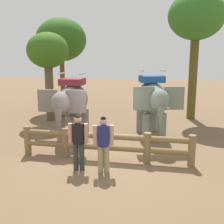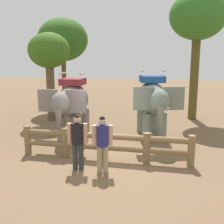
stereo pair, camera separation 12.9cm
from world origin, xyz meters
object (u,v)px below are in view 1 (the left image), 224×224
at_px(tree_far_left, 48,53).
at_px(tree_far_right, 196,18).
at_px(tree_back_center, 61,40).
at_px(log_fence, 105,143).
at_px(elephant_near_left, 71,103).
at_px(tourist_man_in_blue, 103,140).
at_px(tourist_woman_in_black, 78,138).
at_px(elephant_center, 152,100).

height_order(tree_far_left, tree_far_right, tree_far_right).
bearing_deg(tree_far_left, tree_back_center, 96.64).
relative_size(log_fence, elephant_near_left, 1.84).
bearing_deg(tourist_man_in_blue, elephant_near_left, 122.49).
bearing_deg(tree_far_left, tourist_man_in_blue, -55.92).
bearing_deg(tourist_woman_in_black, tree_back_center, 112.13).
relative_size(tourist_woman_in_black, tree_far_left, 0.38).
xyz_separation_m(elephant_center, tree_far_left, (-5.49, 2.25, 1.95)).
distance_m(elephant_near_left, tree_back_center, 7.21).
bearing_deg(tree_far_right, tourist_woman_in_black, -117.45).
relative_size(log_fence, tree_far_left, 1.28).
distance_m(tourist_woman_in_black, tree_far_right, 9.92).
relative_size(tree_back_center, tree_far_right, 0.85).
height_order(log_fence, tourist_woman_in_black, tourist_woman_in_black).
xyz_separation_m(log_fence, tree_back_center, (-4.40, 8.27, 3.75)).
bearing_deg(elephant_center, tree_back_center, 137.66).
distance_m(tourist_woman_in_black, tree_back_center, 10.51).
distance_m(log_fence, tourist_man_in_blue, 1.10).
xyz_separation_m(tree_far_left, tree_far_right, (7.51, 1.78, 1.76)).
height_order(log_fence, tree_far_right, tree_far_right).
height_order(log_fence, tourist_man_in_blue, tourist_man_in_blue).
bearing_deg(tree_far_left, log_fence, -52.09).
relative_size(log_fence, tourist_man_in_blue, 3.38).
distance_m(tree_far_left, tree_far_right, 7.92).
relative_size(elephant_center, tree_far_right, 0.52).
xyz_separation_m(elephant_center, tree_back_center, (-5.85, 5.33, 2.72)).
height_order(elephant_center, tourist_woman_in_black, elephant_center).
relative_size(log_fence, tourist_woman_in_black, 3.35).
xyz_separation_m(elephant_near_left, tree_far_left, (-2.19, 3.06, 2.01)).
bearing_deg(elephant_center, tree_far_right, 63.32).
relative_size(tourist_woman_in_black, tree_far_right, 0.26).
height_order(tourist_man_in_blue, tree_far_left, tree_far_left).
bearing_deg(log_fence, tree_far_left, 127.91).
height_order(log_fence, tree_far_left, tree_far_left).
height_order(elephant_near_left, elephant_center, elephant_center).
bearing_deg(elephant_near_left, log_fence, -49.09).
height_order(elephant_near_left, tourist_man_in_blue, elephant_near_left).
height_order(log_fence, elephant_center, elephant_center).
bearing_deg(tourist_man_in_blue, tree_far_right, 67.40).
height_order(elephant_near_left, tree_far_right, tree_far_right).
bearing_deg(elephant_near_left, tourist_man_in_blue, -57.51).
bearing_deg(elephant_center, tree_far_left, 157.75).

